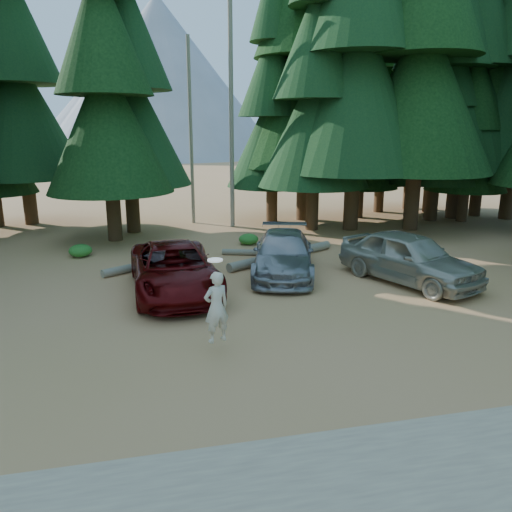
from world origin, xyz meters
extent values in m
plane|color=tan|center=(0.00, 0.00, 0.00)|extent=(160.00, 160.00, 0.00)
cube|color=gray|center=(0.00, -6.50, 0.01)|extent=(26.00, 3.50, 0.01)
cylinder|color=#706B5A|center=(0.80, 14.50, 6.00)|extent=(0.24, 0.24, 12.00)
cylinder|color=#706B5A|center=(-1.20, 16.00, 5.00)|extent=(0.20, 0.20, 10.00)
cone|color=gray|center=(0.00, 85.00, 14.00)|extent=(44.00, 44.00, 28.00)
cone|color=gray|center=(-8.00, 95.00, 10.00)|extent=(36.00, 36.00, 20.00)
imported|color=#510707|center=(-3.04, 3.75, 0.80)|extent=(2.93, 5.87, 1.60)
imported|color=#94979B|center=(1.04, 5.01, 0.77)|extent=(3.58, 5.71, 1.54)
imported|color=#ADAA99|center=(5.07, 3.09, 0.90)|extent=(3.98, 5.67, 1.79)
imported|color=beige|center=(-2.34, -1.07, 1.17)|extent=(0.75, 0.61, 1.76)
cylinder|color=white|center=(-2.34, -1.02, 2.32)|extent=(0.36, 0.36, 0.04)
cylinder|color=#706B5A|center=(-3.66, 7.05, 0.15)|extent=(3.87, 2.51, 0.31)
cylinder|color=#706B5A|center=(0.72, 7.89, 0.13)|extent=(2.99, 1.20, 0.25)
cylinder|color=#706B5A|center=(1.57, 7.00, 0.18)|extent=(5.13, 3.12, 0.36)
ellipsoid|color=#20661E|center=(-6.64, 9.35, 0.26)|extent=(0.96, 0.96, 0.53)
ellipsoid|color=#20661E|center=(-2.79, 8.78, 0.29)|extent=(1.04, 1.04, 0.57)
ellipsoid|color=#20661E|center=(-3.81, 8.51, 0.30)|extent=(1.09, 1.09, 0.60)
ellipsoid|color=#20661E|center=(0.76, 10.00, 0.25)|extent=(0.92, 0.92, 0.50)
ellipsoid|color=#20661E|center=(2.44, 10.00, 0.30)|extent=(1.08, 1.08, 0.59)
ellipsoid|color=#20661E|center=(6.02, 6.97, 0.28)|extent=(1.02, 1.02, 0.56)
camera|label=1|loc=(-3.86, -12.20, 5.35)|focal=35.00mm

